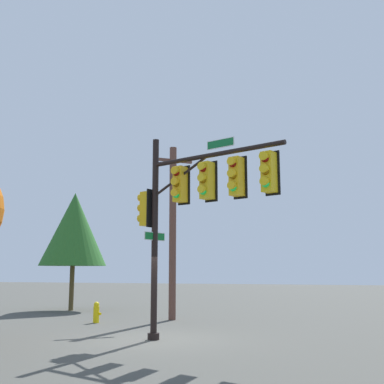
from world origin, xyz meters
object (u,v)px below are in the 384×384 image
utility_pole (173,229)px  fire_hydrant (96,312)px  tree_mid (74,229)px  signal_pole_assembly (194,196)px

utility_pole → fire_hydrant: (-2.54, -1.97, -3.48)m
utility_pole → tree_mid: (-6.74, 2.99, 0.41)m
utility_pole → fire_hydrant: bearing=-142.2°
fire_hydrant → tree_mid: bearing=130.2°
signal_pole_assembly → tree_mid: (-9.64, 9.24, 0.01)m
fire_hydrant → signal_pole_assembly: bearing=-38.1°
signal_pole_assembly → tree_mid: size_ratio=1.00×
signal_pole_assembly → utility_pole: bearing=114.9°
utility_pole → fire_hydrant: utility_pole is taller
signal_pole_assembly → tree_mid: 13.36m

